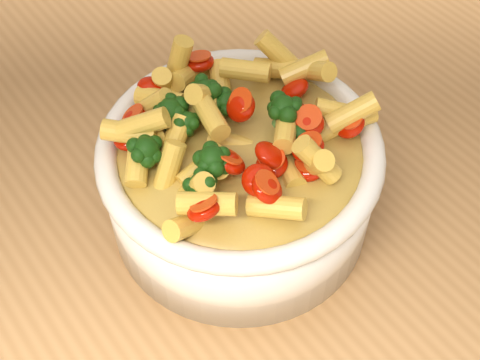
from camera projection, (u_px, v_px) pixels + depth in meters
table at (146, 265)px, 0.66m from camera, size 1.20×0.80×0.90m
serving_bowl at (240, 179)px, 0.54m from camera, size 0.22×0.22×0.10m
pasta_salad at (240, 129)px, 0.49m from camera, size 0.17×0.17×0.04m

